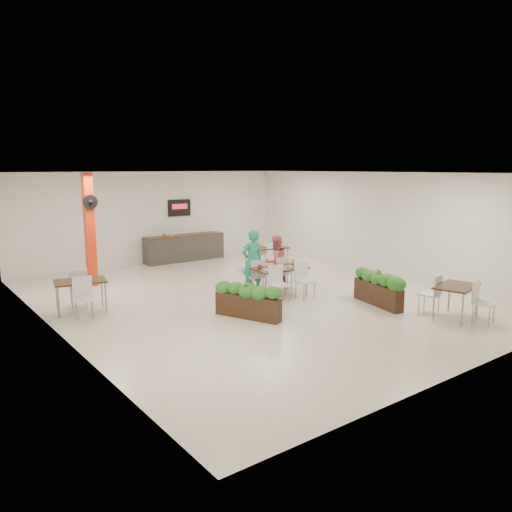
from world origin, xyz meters
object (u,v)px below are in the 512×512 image
at_px(diner_man, 252,262).
at_px(planter_left, 248,297).
at_px(planter_right, 378,286).
at_px(service_counter, 184,247).
at_px(side_table_a, 80,286).
at_px(side_table_b, 267,250).
at_px(side_table_c, 456,291).
at_px(main_table, 279,272).
at_px(red_column, 90,229).
at_px(diner_woman, 276,262).

height_order(diner_man, planter_left, diner_man).
bearing_deg(planter_right, service_counter, 96.45).
distance_m(side_table_a, side_table_b, 6.67).
xyz_separation_m(side_table_a, side_table_b, (6.54, 1.31, 0.01)).
height_order(service_counter, side_table_c, service_counter).
distance_m(diner_man, planter_right, 3.34).
height_order(service_counter, main_table, service_counter).
bearing_deg(red_column, diner_woman, -40.68).
distance_m(planter_left, side_table_b, 5.51).
height_order(red_column, diner_man, red_column).
xyz_separation_m(red_column, diner_man, (3.17, -3.41, -0.78)).
distance_m(main_table, diner_man, 0.79).
height_order(diner_woman, side_table_a, diner_woman).
bearing_deg(side_table_b, side_table_a, -158.46).
distance_m(diner_man, side_table_c, 5.12).
bearing_deg(red_column, service_counter, 25.00).
bearing_deg(side_table_c, planter_left, 129.82).
bearing_deg(planter_right, diner_man, 121.70).
distance_m(diner_man, planter_left, 2.33).
relative_size(red_column, diner_woman, 2.14).
distance_m(main_table, planter_right, 2.56).
relative_size(main_table, planter_left, 1.08).
bearing_deg(service_counter, planter_left, -107.86).
xyz_separation_m(service_counter, main_table, (-0.44, -5.93, 0.14)).
distance_m(service_counter, diner_man, 5.35).
distance_m(red_column, main_table, 5.50).
bearing_deg(main_table, side_table_a, 160.77).
bearing_deg(planter_right, side_table_a, 147.74).
height_order(diner_woman, side_table_b, diner_woman).
bearing_deg(main_table, red_column, 131.20).
xyz_separation_m(service_counter, diner_woman, (-0.03, -5.28, 0.26)).
relative_size(diner_man, side_table_b, 1.03).
height_order(diner_woman, planter_left, diner_woman).
height_order(diner_man, diner_woman, diner_man).
bearing_deg(main_table, side_table_b, 57.40).
relative_size(main_table, side_table_c, 1.03).
bearing_deg(side_table_a, red_column, 77.78).
xyz_separation_m(diner_woman, planter_left, (-2.25, -1.79, -0.26)).
relative_size(service_counter, side_table_b, 1.80).
height_order(service_counter, side_table_a, service_counter).
xyz_separation_m(main_table, side_table_c, (1.89, -3.92, -0.02)).
xyz_separation_m(red_column, planter_left, (1.72, -5.20, -1.16)).
relative_size(diner_man, planter_right, 1.01).
xyz_separation_m(diner_woman, planter_right, (0.94, -2.82, -0.27)).
bearing_deg(diner_man, side_table_a, -7.75).
relative_size(main_table, side_table_a, 1.03).
height_order(planter_right, side_table_c, side_table_c).
bearing_deg(planter_left, diner_woman, 38.55).
bearing_deg(diner_man, side_table_b, -129.75).
bearing_deg(planter_right, diner_woman, 108.49).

